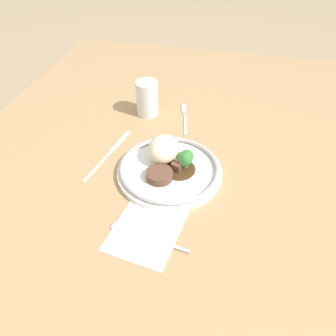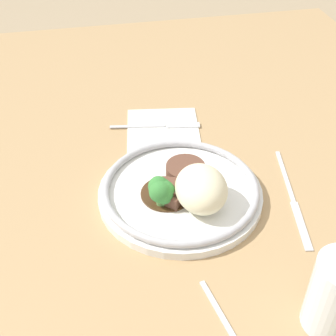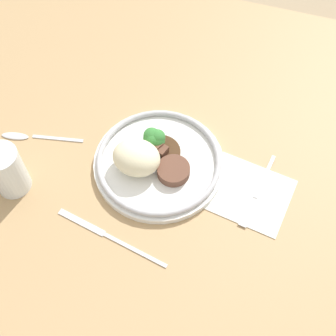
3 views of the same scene
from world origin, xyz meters
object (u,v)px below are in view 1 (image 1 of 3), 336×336
fork (142,235)px  juice_glass (147,100)px  plate (169,165)px  knife (110,153)px  spoon (185,112)px

fork → juice_glass: bearing=-66.8°
plate → juice_glass: (0.25, 0.13, 0.03)m
juice_glass → fork: size_ratio=0.62×
plate → juice_glass: 0.28m
fork → knife: bearing=-47.4°
fork → knife: 0.29m
plate → fork: plate is taller
juice_glass → knife: (-0.21, 0.05, -0.05)m
plate → spoon: plate is taller
fork → knife: fork is taller
plate → fork: bearing=176.9°
spoon → juice_glass: bearing=94.6°
juice_glass → fork: (-0.46, -0.11, -0.04)m
plate → fork: size_ratio=1.51×
plate → spoon: size_ratio=1.52×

